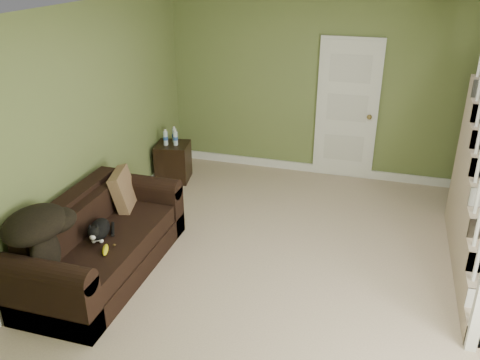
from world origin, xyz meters
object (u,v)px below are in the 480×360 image
Objects in this scene: sofa at (101,245)px; cat at (98,230)px; side_table at (173,161)px; banana at (105,250)px.

sofa is 0.24m from cat.
sofa is at bearing -84.63° from side_table.
banana is at bearing -80.15° from side_table.
side_table reaches higher than cat.
sofa is 2.67× the size of side_table.
banana is (0.19, -0.21, -0.07)m from cat.
sofa reaches higher than banana.
side_table is 2.47m from cat.
side_table is at bearing 95.37° from sofa.
side_table is at bearing 75.81° from banana.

